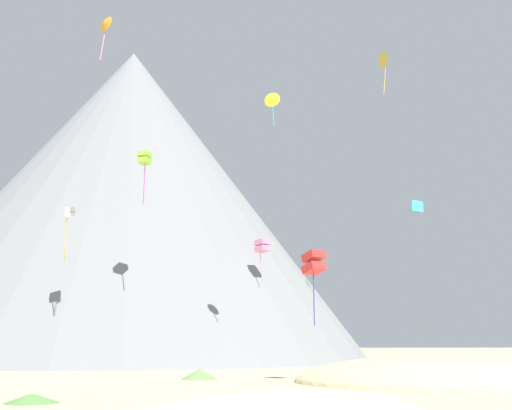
{
  "coord_description": "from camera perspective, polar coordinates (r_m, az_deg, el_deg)",
  "views": [
    {
      "loc": [
        -2.34,
        -23.93,
        2.75
      ],
      "look_at": [
        3.07,
        42.04,
        16.27
      ],
      "focal_mm": 46.28,
      "sensor_mm": 36.0,
      "label": 1
    }
  ],
  "objects": [
    {
      "name": "bush_near_right",
      "position": [
        31.86,
        -18.81,
        -15.52
      ],
      "size": [
        3.18,
        3.18,
        0.42
      ],
      "primitive_type": "cone",
      "rotation": [
        0.0,
        0.0,
        5.09
      ],
      "color": "#568442",
      "rests_on": "ground_plane"
    },
    {
      "name": "kite_lime_mid",
      "position": [
        63.93,
        -9.62,
        3.98
      ],
      "size": [
        1.38,
        1.4,
        5.09
      ],
      "rotation": [
        0.0,
        0.0,
        5.93
      ],
      "color": "#8CD133"
    },
    {
      "name": "kite_gold_high",
      "position": [
        78.13,
        11.01,
        12.17
      ],
      "size": [
        0.86,
        1.99,
        5.08
      ],
      "rotation": [
        0.0,
        0.0,
        1.76
      ],
      "color": "gold"
    },
    {
      "name": "rock_massif",
      "position": [
        97.11,
        -11.44,
        0.02
      ],
      "size": [
        90.75,
        90.75,
        45.25
      ],
      "color": "slate",
      "rests_on": "ground_plane"
    },
    {
      "name": "kite_orange_high",
      "position": [
        57.65,
        -12.92,
        15.01
      ],
      "size": [
        1.34,
        1.3,
        4.02
      ],
      "rotation": [
        0.0,
        0.0,
        5.53
      ],
      "color": "orange"
    },
    {
      "name": "kite_red_low",
      "position": [
        45.34,
        5.02,
        -5.01
      ],
      "size": [
        1.7,
        1.74,
        5.08
      ],
      "rotation": [
        0.0,
        0.0,
        3.65
      ],
      "color": "red"
    },
    {
      "name": "kite_white_mid",
      "position": [
        63.23,
        -15.79,
        -0.72
      ],
      "size": [
        1.14,
        1.12,
        4.92
      ],
      "rotation": [
        0.0,
        0.0,
        4.94
      ],
      "color": "white"
    },
    {
      "name": "kite_pink_low",
      "position": [
        73.69,
        0.56,
        -3.55
      ],
      "size": [
        1.87,
        1.88,
        4.55
      ],
      "rotation": [
        0.0,
        0.0,
        3.84
      ],
      "color": "pink"
    },
    {
      "name": "dune_foreground_right",
      "position": [
        46.82,
        16.79,
        -14.44
      ],
      "size": [
        22.81,
        18.76,
        3.62
      ],
      "primitive_type": "ellipsoid",
      "rotation": [
        0.0,
        0.0,
        0.09
      ],
      "color": "#C6B284",
      "rests_on": "ground_plane"
    },
    {
      "name": "kite_yellow_mid",
      "position": [
        59.42,
        1.39,
        9.08
      ],
      "size": [
        1.51,
        0.96,
        3.21
      ],
      "rotation": [
        0.0,
        0.0,
        5.9
      ],
      "color": "yellow"
    },
    {
      "name": "kite_cyan_mid",
      "position": [
        60.86,
        13.78,
        -0.08
      ],
      "size": [
        1.16,
        0.44,
        1.12
      ],
      "rotation": [
        0.0,
        0.0,
        5.68
      ],
      "color": "#33BCDB"
    },
    {
      "name": "bush_ridge_crest",
      "position": [
        47.78,
        -4.91,
        -14.36
      ],
      "size": [
        3.23,
        3.23,
        0.73
      ],
      "primitive_type": "cone",
      "rotation": [
        0.0,
        0.0,
        4.95
      ],
      "color": "#668C4C",
      "rests_on": "ground_plane"
    },
    {
      "name": "bush_mid_center",
      "position": [
        45.39,
        11.2,
        -14.4
      ],
      "size": [
        2.93,
        2.93,
        0.64
      ],
      "primitive_type": "cone",
      "rotation": [
        0.0,
        0.0,
        2.23
      ],
      "color": "#386633",
      "rests_on": "ground_plane"
    }
  ]
}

